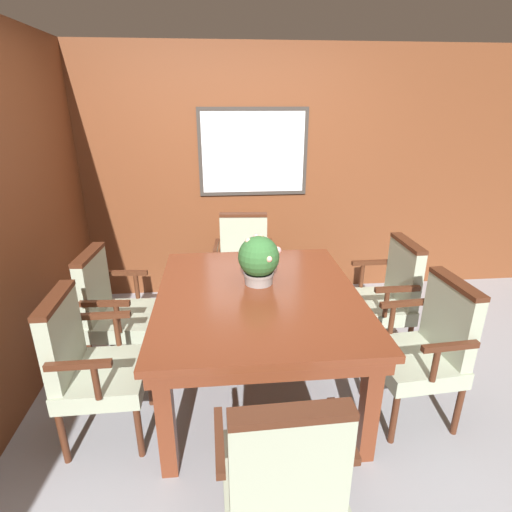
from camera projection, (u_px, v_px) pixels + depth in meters
ground_plane at (257, 412)px, 2.67m from camera, size 14.00×14.00×0.00m
wall_back at (239, 177)px, 4.00m from camera, size 7.20×0.08×2.45m
dining_table at (258, 305)px, 2.67m from camera, size 1.32×1.55×0.76m
chair_right_far at (386, 294)px, 3.16m from camera, size 0.49×0.55×0.95m
chair_head_near at (283, 473)px, 1.64m from camera, size 0.55×0.50×0.95m
chair_head_far at (244, 261)px, 3.81m from camera, size 0.57×0.52×0.95m
chair_left_near at (89, 362)px, 2.33m from camera, size 0.49×0.55×0.95m
chair_left_far at (114, 307)px, 2.95m from camera, size 0.51×0.56×0.95m
chair_right_near at (427, 345)px, 2.49m from camera, size 0.51×0.56×0.95m
potted_plant at (259, 259)px, 2.71m from camera, size 0.30×0.29×0.34m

